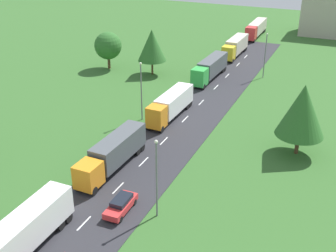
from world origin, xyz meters
name	(u,v)px	position (x,y,z in m)	size (l,w,h in m)	color
road	(112,194)	(0.00, 24.50, 0.03)	(10.00, 140.00, 0.06)	#2B2B30
lane_marking_centre	(97,210)	(0.00, 21.45, 0.07)	(0.16, 122.13, 0.01)	white
truck_lead	(20,235)	(-2.51, 13.27, 2.19)	(2.57, 12.92, 3.75)	blue
truck_second	(113,153)	(-2.63, 29.32, 2.15)	(2.80, 12.37, 3.69)	orange
truck_third	(171,104)	(-2.25, 45.61, 2.14)	(2.75, 11.64, 3.59)	orange
truck_fourth	(210,68)	(-2.53, 64.45, 2.18)	(2.85, 12.86, 3.69)	green
truck_fifth	(235,46)	(-2.38, 80.90, 2.19)	(2.64, 11.75, 3.75)	yellow
truck_sixth	(256,28)	(-2.32, 99.64, 2.12)	(2.60, 13.60, 3.53)	red
car_third	(121,205)	(2.38, 22.29, 0.84)	(1.87, 4.58, 1.49)	red
lamppost_second	(157,175)	(6.03, 23.15, 4.79)	(0.36, 0.36, 8.62)	slate
lamppost_third	(141,89)	(-5.87, 43.19, 4.91)	(0.36, 0.36, 8.85)	slate
lamppost_fourth	(265,53)	(6.40, 69.35, 4.68)	(0.36, 0.36, 8.41)	slate
tree_oak	(108,46)	(-23.02, 62.40, 4.59)	(5.35, 5.35, 7.28)	#513823
tree_birch	(152,45)	(-13.48, 62.51, 5.70)	(5.36, 5.36, 8.66)	#513823
tree_pine	(302,110)	(16.80, 42.02, 5.97)	(6.02, 6.02, 9.30)	#513823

